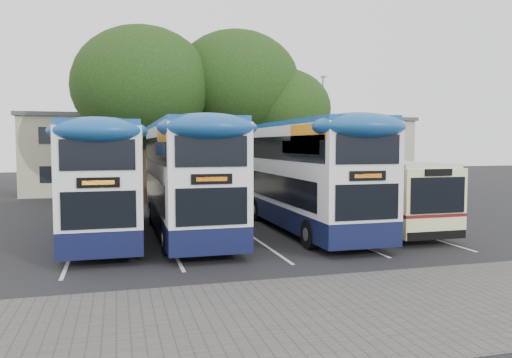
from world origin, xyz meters
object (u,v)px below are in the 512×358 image
object	(u,v)px
tree_right	(283,110)
bus_single	(368,189)
tree_left	(143,86)
bus_dd_mid	(187,173)
bus_dd_left	(103,176)
tree_mid	(236,86)
lamp_post	(323,128)
bus_dd_right	(304,171)

from	to	relation	value
tree_right	bus_single	xyz separation A→B (m)	(0.25, -11.91, -4.50)
tree_left	bus_dd_mid	xyz separation A→B (m)	(1.18, -12.00, -4.95)
bus_dd_left	bus_dd_mid	distance (m)	3.43
tree_mid	bus_dd_mid	xyz separation A→B (m)	(-5.19, -12.79, -5.28)
lamp_post	bus_dd_left	distance (m)	21.05
tree_left	bus_single	world-z (taller)	tree_left
bus_dd_right	tree_left	bearing A→B (deg)	117.36
tree_left	bus_dd_left	world-z (taller)	tree_left
bus_dd_mid	lamp_post	bearing A→B (deg)	49.03
tree_left	lamp_post	bearing A→B (deg)	9.05
tree_left	bus_dd_mid	distance (m)	13.04
tree_left	tree_mid	bearing A→B (deg)	7.08
lamp_post	tree_left	size ratio (longest dim) A/B	0.79
tree_left	bus_dd_left	distance (m)	12.88
bus_dd_mid	bus_dd_right	xyz separation A→B (m)	(5.20, -0.33, 0.04)
tree_right	bus_dd_left	xyz separation A→B (m)	(-11.78, -11.61, -3.70)
tree_right	bus_dd_left	distance (m)	16.94
bus_dd_left	tree_left	bearing A→B (deg)	79.14
bus_dd_left	bus_single	size ratio (longest dim) A/B	1.07
tree_mid	bus_dd_right	size ratio (longest dim) A/B	1.00
bus_single	lamp_post	bearing A→B (deg)	75.41
bus_dd_mid	bus_dd_left	bearing A→B (deg)	174.16
tree_left	bus_single	bearing A→B (deg)	-50.68
bus_dd_right	tree_right	bearing A→B (deg)	75.60
bus_single	tree_left	bearing A→B (deg)	129.32
lamp_post	bus_dd_left	xyz separation A→B (m)	(-15.70, -13.80, -2.52)
tree_mid	bus_dd_left	distance (m)	16.05
bus_dd_right	bus_single	size ratio (longest dim) A/B	1.12
lamp_post	bus_dd_left	size ratio (longest dim) A/B	0.81
tree_right	bus_dd_mid	xyz separation A→B (m)	(-8.36, -11.96, -3.62)
tree_right	bus_single	bearing A→B (deg)	-88.78
tree_left	bus_single	size ratio (longest dim) A/B	1.09
tree_mid	tree_right	world-z (taller)	tree_mid
tree_mid	bus_dd_left	xyz separation A→B (m)	(-8.61, -12.44, -5.36)
bus_dd_left	bus_dd_mid	world-z (taller)	bus_dd_mid
bus_dd_right	tree_mid	bearing A→B (deg)	90.05
bus_dd_left	bus_single	xyz separation A→B (m)	(12.03, -0.31, -0.80)
lamp_post	bus_dd_left	world-z (taller)	lamp_post
tree_mid	bus_dd_left	bearing A→B (deg)	-124.67
bus_dd_mid	bus_single	distance (m)	8.66
tree_mid	bus_dd_mid	size ratio (longest dim) A/B	1.02
tree_right	tree_mid	bearing A→B (deg)	165.24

